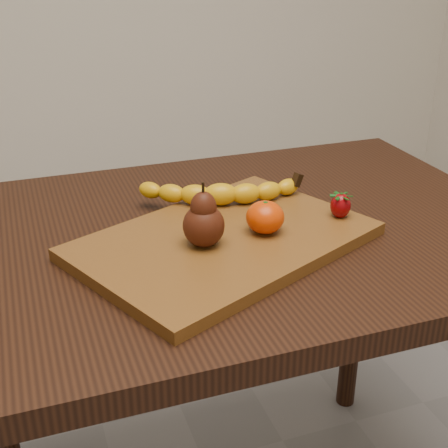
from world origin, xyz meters
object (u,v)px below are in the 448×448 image
object	(u,v)px
cutting_board	(224,241)
pear	(204,215)
table	(236,276)
mandarin	(265,217)

from	to	relation	value
cutting_board	pear	world-z (taller)	pear
table	mandarin	xyz separation A→B (m)	(0.02, -0.08, 0.14)
mandarin	cutting_board	bearing A→B (deg)	171.47
cutting_board	pear	distance (m)	0.07
mandarin	pear	bearing A→B (deg)	-175.03
table	cutting_board	xyz separation A→B (m)	(-0.05, -0.07, 0.11)
table	pear	xyz separation A→B (m)	(-0.09, -0.08, 0.17)
table	mandarin	distance (m)	0.16
pear	table	bearing A→B (deg)	44.54
cutting_board	pear	size ratio (longest dim) A/B	4.50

